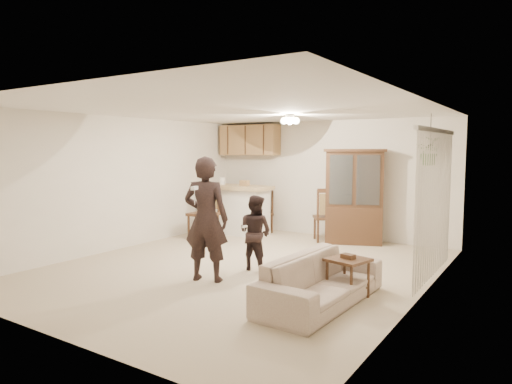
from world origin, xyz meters
The scene contains 23 objects.
floor centered at (0.00, 0.00, 0.00)m, with size 6.50×6.50×0.00m, color tan.
ceiling centered at (0.00, 0.00, 2.50)m, with size 5.50×6.50×0.02m, color silver.
wall_back centered at (0.00, 3.25, 1.25)m, with size 5.50×0.02×2.50m, color beige.
wall_front centered at (0.00, -3.25, 1.25)m, with size 5.50×0.02×2.50m, color beige.
wall_left centered at (-2.75, 0.00, 1.25)m, with size 0.02×6.50×2.50m, color beige.
wall_right centered at (2.75, 0.00, 1.25)m, with size 0.02×6.50×2.50m, color beige.
breakfast_bar centered at (-1.85, 2.35, 0.50)m, with size 1.60×0.55×1.00m, color white.
bar_top centered at (-1.85, 2.35, 1.05)m, with size 1.75×0.70×0.08m, color tan.
upper_cabinets centered at (-1.90, 3.07, 2.10)m, with size 1.50×0.34×0.70m, color olive.
vertical_blinds centered at (2.71, 0.90, 1.10)m, with size 0.06×2.30×2.10m, color beige, non-canonical shape.
ceiling_fixture centered at (0.20, 1.20, 2.40)m, with size 0.36×0.36×0.20m, color #FFECBF, non-canonical shape.
hanging_plant centered at (2.30, 2.40, 1.85)m, with size 0.43×0.37×0.48m, color #2E6227.
plant_cord centered at (2.30, 2.40, 2.17)m, with size 0.01×0.01×0.65m, color black.
sofa centered at (1.78, -0.86, 0.37)m, with size 1.87×0.73×0.73m, color beige.
adult centered at (-0.03, -0.85, 0.90)m, with size 0.66×0.43×1.80m, color black.
child centered at (0.23, 0.04, 0.68)m, with size 0.66×0.51×1.35m, color black.
china_hutch centered at (0.80, 2.78, 0.94)m, with size 1.29×0.88×1.89m.
side_table centered at (1.97, -0.47, 0.26)m, with size 0.56×0.56×0.56m.
chair_bar centered at (-2.03, 1.50, 0.34)m, with size 0.54×0.54×1.19m.
chair_hutch_left centered at (-1.39, 2.92, 0.27)m, with size 0.58×0.58×0.95m.
chair_hutch_right centered at (0.24, 2.71, 0.31)m, with size 0.68×0.68×1.10m.
controller_adult centered at (0.10, -1.25, 1.37)m, with size 0.05×0.16×0.05m, color white.
controller_child centered at (0.22, -0.24, 0.72)m, with size 0.03×0.10×0.03m, color white.
Camera 1 is at (4.07, -5.87, 1.89)m, focal length 32.00 mm.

